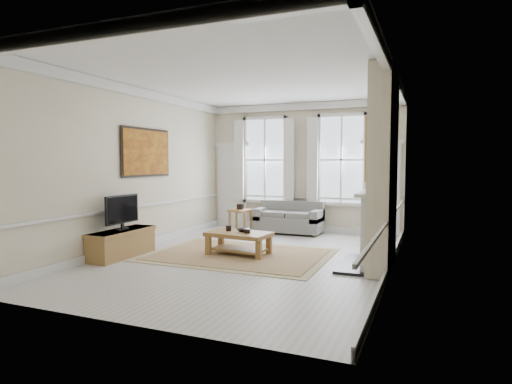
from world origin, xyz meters
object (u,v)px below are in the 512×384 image
at_px(sofa, 290,220).
at_px(side_table, 240,214).
at_px(tv_stand, 122,243).
at_px(coffee_table, 239,236).

height_order(sofa, side_table, sofa).
relative_size(sofa, tv_stand, 1.14).
relative_size(side_table, tv_stand, 0.42).
xyz_separation_m(side_table, coffee_table, (1.10, -2.50, -0.12)).
xyz_separation_m(sofa, side_table, (-1.21, -0.43, 0.15)).
distance_m(sofa, side_table, 1.29).
bearing_deg(tv_stand, sofa, 61.35).
bearing_deg(side_table, coffee_table, -66.16).
relative_size(side_table, coffee_table, 0.48).
relative_size(coffee_table, tv_stand, 0.87).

